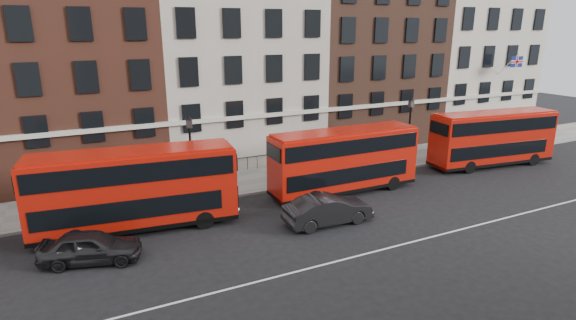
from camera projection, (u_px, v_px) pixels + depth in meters
name	position (u px, v px, depth m)	size (l,w,h in m)	color
ground	(349.00, 236.00, 23.61)	(120.00, 120.00, 0.00)	black
pavement	(269.00, 177.00, 32.64)	(80.00, 5.00, 0.15)	gray
kerb	(284.00, 188.00, 30.48)	(80.00, 0.30, 0.16)	gray
road_centre_line	(372.00, 252.00, 21.88)	(70.00, 0.12, 0.01)	white
building_terrace	(227.00, 32.00, 36.00)	(64.00, 11.95, 22.00)	#B4AA9C
bus_b	(134.00, 188.00, 23.75)	(10.77, 3.66, 4.44)	#B61409
bus_c	(344.00, 159.00, 29.29)	(10.13, 2.52, 4.25)	#B61409
bus_d	(492.00, 137.00, 35.06)	(10.49, 3.64, 4.32)	#B61409
car_rear	(91.00, 247.00, 20.80)	(1.81, 4.51, 1.54)	black
car_front	(328.00, 210.00, 24.92)	(1.75, 5.02, 1.65)	black
lamp_post_left	(191.00, 154.00, 27.58)	(0.44, 0.44, 5.33)	black
lamp_post_right	(409.00, 128.00, 34.73)	(0.44, 0.44, 5.33)	black
traffic_light	(544.00, 119.00, 41.58)	(0.25, 0.45, 3.27)	black
iron_railings	(257.00, 162.00, 34.38)	(6.60, 0.06, 1.00)	black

